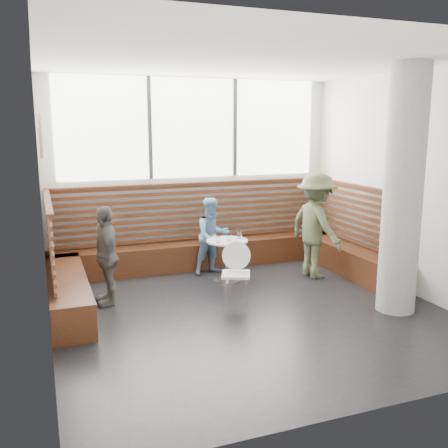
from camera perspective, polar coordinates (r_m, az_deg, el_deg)
name	(u,v)px	position (r m, az deg, el deg)	size (l,w,h in m)	color
room	(252,192)	(6.32, 3.17, 3.68)	(5.00, 5.00, 3.20)	silver
booth	(207,251)	(8.17, -1.90, -3.08)	(5.00, 2.50, 1.44)	#391C0E
concrete_column	(403,191)	(6.79, 19.78, 3.55)	(0.50, 0.50, 3.20)	gray
wall_art	(40,137)	(6.13, -20.24, 9.33)	(0.50, 0.50, 0.03)	white
cafe_table	(227,252)	(7.82, 0.35, -3.20)	(0.65, 0.65, 0.67)	silver
cafe_chair	(234,268)	(6.94, 1.17, -5.03)	(0.40, 0.39, 0.83)	white
adult_man	(316,226)	(8.12, 10.45, -0.17)	(1.10, 0.63, 1.70)	#4D5438
child_back	(212,236)	(8.20, -1.34, -1.39)	(0.62, 0.48, 1.27)	#658EAF
child_left	(106,255)	(7.00, -13.30, -3.52)	(0.80, 0.33, 1.37)	#54514C
plate_near	(216,239)	(7.80, -0.89, -1.77)	(0.18, 0.18, 0.01)	white
plate_far	(227,237)	(7.93, 0.36, -1.55)	(0.21, 0.21, 0.01)	white
glass_left	(218,239)	(7.61, -0.68, -1.72)	(0.07, 0.07, 0.11)	white
glass_mid	(230,238)	(7.71, 0.65, -1.57)	(0.07, 0.07, 0.11)	white
glass_right	(239,234)	(7.90, 1.77, -1.20)	(0.08, 0.08, 0.12)	white
menu_card	(236,242)	(7.63, 1.37, -2.10)	(0.19, 0.13, 0.00)	#A5C64C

